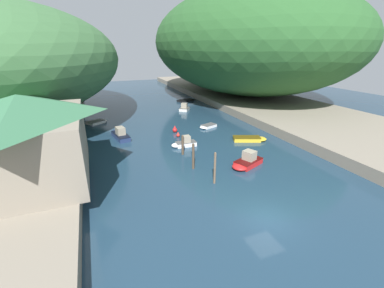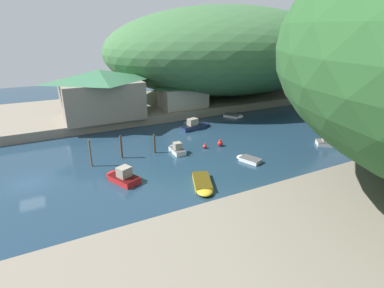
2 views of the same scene
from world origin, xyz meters
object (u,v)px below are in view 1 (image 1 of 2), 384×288
(person_on_quay, at_px, (62,178))
(boat_mid_channel, at_px, (184,143))
(boat_red_skiff, at_px, (207,126))
(boat_moored_right, at_px, (247,162))
(waterfront_building, at_px, (26,137))
(channel_buoy_near, at_px, (178,135))
(boat_open_rowboat, at_px, (98,122))
(channel_buoy_far, at_px, (175,130))
(person_by_boathouse, at_px, (59,182))
(boat_yellow_tender, at_px, (185,108))
(boathouse_shed, at_px, (51,113))
(boat_near_quay, at_px, (251,139))
(boat_white_cruiser, at_px, (119,134))
(boat_far_upstream, at_px, (187,100))

(person_on_quay, bearing_deg, boat_mid_channel, -35.81)
(person_on_quay, bearing_deg, boat_red_skiff, -30.99)
(boat_moored_right, distance_m, boat_mid_channel, 9.76)
(waterfront_building, bearing_deg, channel_buoy_near, 29.60)
(boat_open_rowboat, bearing_deg, channel_buoy_far, 14.20)
(boat_red_skiff, xyz_separation_m, channel_buoy_far, (-5.91, -0.35, 0.19))
(person_by_boathouse, bearing_deg, boat_yellow_tender, -25.84)
(boat_yellow_tender, relative_size, person_by_boathouse, 2.09)
(boathouse_shed, distance_m, boat_moored_right, 27.98)
(boat_moored_right, xyz_separation_m, boat_near_quay, (5.31, 7.09, -0.23))
(boathouse_shed, bearing_deg, person_on_quay, -82.58)
(boat_white_cruiser, relative_size, channel_buoy_near, 7.23)
(boat_mid_channel, height_order, boat_red_skiff, boat_mid_channel)
(boathouse_shed, xyz_separation_m, channel_buoy_far, (17.53, -2.68, -3.70))
(channel_buoy_far, bearing_deg, waterfront_building, -145.36)
(boat_white_cruiser, height_order, person_by_boathouse, person_by_boathouse)
(boat_near_quay, height_order, person_on_quay, person_on_quay)
(channel_buoy_near, distance_m, channel_buoy_far, 2.34)
(boat_moored_right, bearing_deg, person_by_boathouse, 69.82)
(boat_mid_channel, distance_m, boat_yellow_tender, 21.50)
(channel_buoy_far, bearing_deg, boat_moored_right, -75.50)
(boat_open_rowboat, bearing_deg, boat_moored_right, -2.49)
(boat_far_upstream, distance_m, channel_buoy_near, 27.66)
(boat_mid_channel, distance_m, boat_open_rowboat, 19.80)
(boat_white_cruiser, relative_size, person_on_quay, 3.42)
(boat_near_quay, bearing_deg, person_on_quay, -51.45)
(channel_buoy_near, height_order, person_by_boathouse, person_by_boathouse)
(boat_far_upstream, relative_size, person_on_quay, 3.26)
(waterfront_building, xyz_separation_m, boat_white_cruiser, (9.16, 12.98, -4.93))
(boathouse_shed, bearing_deg, boat_moored_right, -39.51)
(boat_white_cruiser, bearing_deg, waterfront_building, -136.21)
(boathouse_shed, xyz_separation_m, person_by_boathouse, (2.22, -18.76, -1.73))
(boat_moored_right, bearing_deg, person_on_quay, 67.55)
(boat_red_skiff, relative_size, person_on_quay, 2.06)
(boat_open_rowboat, bearing_deg, boat_far_upstream, 86.26)
(boat_open_rowboat, height_order, person_on_quay, person_on_quay)
(waterfront_building, distance_m, person_on_quay, 5.03)
(boat_moored_right, height_order, channel_buoy_far, boat_moored_right)
(boathouse_shed, height_order, boat_open_rowboat, boathouse_shed)
(channel_buoy_near, bearing_deg, boat_near_quay, -30.55)
(boat_far_upstream, bearing_deg, boathouse_shed, -72.72)
(boat_mid_channel, xyz_separation_m, channel_buoy_near, (0.54, 4.07, -0.14))
(person_by_boathouse, bearing_deg, channel_buoy_near, -37.02)
(boat_mid_channel, bearing_deg, boat_white_cruiser, 49.08)
(boat_mid_channel, relative_size, person_on_quay, 2.08)
(boathouse_shed, relative_size, person_on_quay, 5.43)
(boat_yellow_tender, xyz_separation_m, boat_open_rowboat, (-18.09, -3.43, -0.27))
(waterfront_building, xyz_separation_m, channel_buoy_near, (17.56, 9.97, -5.15))
(boathouse_shed, height_order, boat_white_cruiser, boathouse_shed)
(boat_far_upstream, distance_m, boat_white_cruiser, 29.63)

